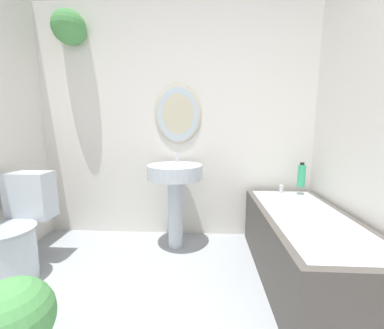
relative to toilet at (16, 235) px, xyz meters
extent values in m
cube|color=silver|center=(1.15, 0.85, 0.87)|extent=(2.94, 0.06, 2.40)
ellipsoid|color=beige|center=(1.18, 0.81, 0.96)|extent=(0.47, 0.02, 0.59)
ellipsoid|color=silver|center=(1.18, 0.80, 0.96)|extent=(0.43, 0.01, 0.55)
cylinder|color=#47474C|center=(0.15, 0.73, 1.85)|extent=(0.14, 0.14, 0.08)
sphere|color=#4C934C|center=(0.15, 0.73, 1.78)|extent=(0.32, 0.32, 0.32)
cylinder|color=silver|center=(0.00, -0.09, -0.13)|extent=(0.38, 0.38, 0.40)
cylinder|color=#A0A9B1|center=(0.00, -0.09, 0.08)|extent=(0.41, 0.41, 0.02)
cube|color=silver|center=(0.00, 0.20, 0.27)|extent=(0.35, 0.20, 0.39)
cylinder|color=silver|center=(1.18, 0.52, 0.01)|extent=(0.14, 0.14, 0.69)
cylinder|color=silver|center=(1.18, 0.52, 0.42)|extent=(0.52, 0.52, 0.13)
cylinder|color=silver|center=(1.18, 0.66, 0.53)|extent=(0.02, 0.02, 0.10)
cube|color=#4C4742|center=(2.22, 0.07, -0.07)|extent=(0.64, 1.41, 0.52)
cube|color=silver|center=(2.22, 0.07, 0.17)|extent=(0.54, 1.31, 0.04)
cylinder|color=silver|center=(2.22, 0.67, 0.23)|extent=(0.04, 0.04, 0.08)
cylinder|color=#38B275|center=(2.38, 0.62, 0.37)|extent=(0.07, 0.07, 0.21)
cylinder|color=black|center=(2.38, 0.62, 0.49)|extent=(0.04, 0.04, 0.02)
sphere|color=#4C934C|center=(0.59, -0.74, -0.04)|extent=(0.36, 0.36, 0.36)
camera|label=1|loc=(1.46, -1.63, 0.83)|focal=22.00mm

